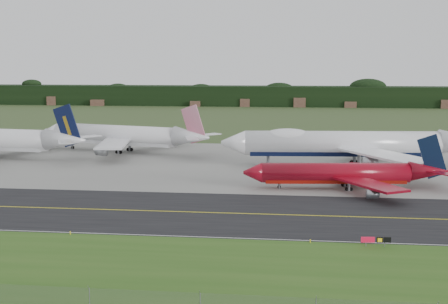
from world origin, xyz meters
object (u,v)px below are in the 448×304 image
jet_ba_747 (351,144)px  taxiway_sign (376,240)px  jet_star_tail (123,136)px  jet_red_737 (347,174)px

jet_ba_747 → taxiway_sign: size_ratio=16.04×
jet_ba_747 → jet_star_tail: bearing=164.5°
jet_ba_747 → jet_star_tail: size_ratio=1.24×
jet_ba_747 → jet_star_tail: jet_ba_747 is taller
taxiway_sign → jet_red_737: bearing=91.6°
jet_ba_747 → taxiway_sign: jet_ba_747 is taller
jet_ba_747 → taxiway_sign: bearing=-91.6°
jet_red_737 → taxiway_sign: jet_red_737 is taller
jet_ba_747 → taxiway_sign: (-1.97, -70.33, -4.81)m
jet_red_737 → jet_star_tail: jet_star_tail is taller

